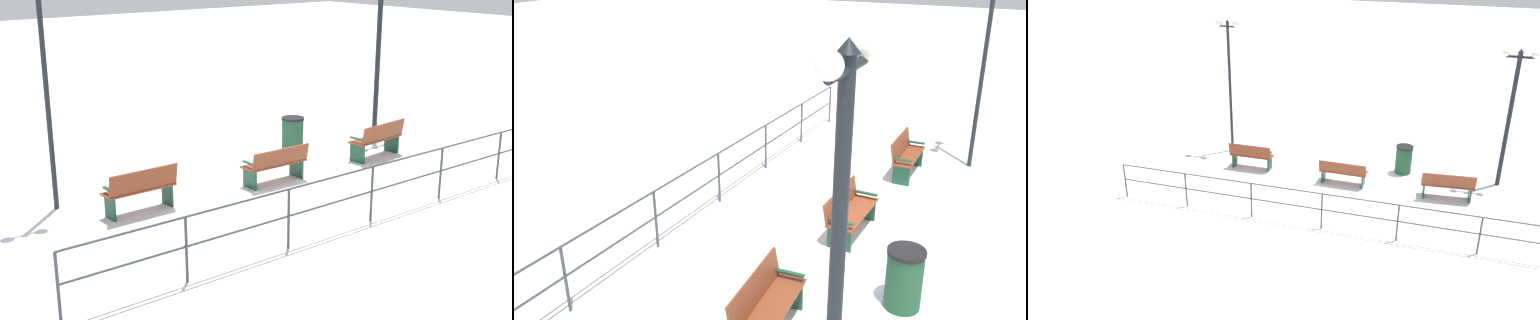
# 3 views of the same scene
# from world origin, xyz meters

# --- Properties ---
(ground_plane) EXTENTS (80.00, 80.00, 0.00)m
(ground_plane) POSITION_xyz_m (0.00, 0.00, 0.00)
(ground_plane) COLOR white
(ground_plane) RESTS_ON ground
(bench_nearest) EXTENTS (0.66, 1.60, 0.91)m
(bench_nearest) POSITION_xyz_m (-0.20, -3.21, 0.48)
(bench_nearest) COLOR brown
(bench_nearest) RESTS_ON ground
(bench_second) EXTENTS (0.57, 1.51, 0.84)m
(bench_second) POSITION_xyz_m (-0.17, 0.00, 0.44)
(bench_second) COLOR brown
(bench_second) RESTS_ON ground
(bench_third) EXTENTS (0.49, 1.47, 0.93)m
(bench_third) POSITION_xyz_m (0.05, 3.21, 0.49)
(bench_third) COLOR brown
(bench_third) RESTS_ON ground
(lamppost_near) EXTENTS (0.22, 1.01, 4.38)m
(lamppost_near) POSITION_xyz_m (1.31, -4.74, 2.71)
(lamppost_near) COLOR black
(lamppost_near) RESTS_ON ground
(lamppost_middle) EXTENTS (0.25, 0.87, 4.74)m
(lamppost_middle) POSITION_xyz_m (1.31, 4.42, 3.31)
(lamppost_middle) COLOR black
(lamppost_middle) RESTS_ON ground
(waterfront_railing) EXTENTS (0.05, 12.32, 1.09)m
(waterfront_railing) POSITION_xyz_m (-2.98, -0.00, 0.74)
(waterfront_railing) COLOR #383D42
(waterfront_railing) RESTS_ON ground
(trash_bin) EXTENTS (0.56, 0.56, 0.95)m
(trash_bin) POSITION_xyz_m (1.30, -1.74, 0.48)
(trash_bin) COLOR #1E4C2D
(trash_bin) RESTS_ON ground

